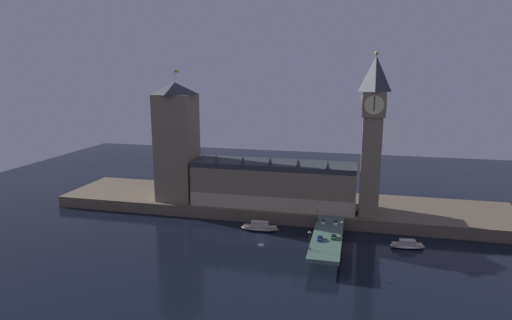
{
  "coord_description": "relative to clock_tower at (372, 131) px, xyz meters",
  "views": [
    {
      "loc": [
        36.47,
        -162.12,
        67.84
      ],
      "look_at": [
        -6.85,
        20.0,
        28.96
      ],
      "focal_mm": 30.0,
      "sensor_mm": 36.0,
      "label": 1
    }
  ],
  "objects": [
    {
      "name": "victoria_tower",
      "position": [
        -92.16,
        4.7,
        -8.64
      ],
      "size": [
        17.94,
        17.94,
        63.38
      ],
      "color": "#7F7056",
      "rests_on": "embankment"
    },
    {
      "name": "clock_tower",
      "position": [
        0.0,
        0.0,
        0.0
      ],
      "size": [
        10.16,
        10.27,
        70.64
      ],
      "color": "#7F7056",
      "rests_on": "embankment"
    },
    {
      "name": "street_lamp_mid",
      "position": [
        -10.24,
        -30.59,
        -32.88
      ],
      "size": [
        1.34,
        0.6,
        6.11
      ],
      "color": "#2D3333",
      "rests_on": "bridge"
    },
    {
      "name": "embankment",
      "position": [
        -42.94,
        13.41,
        -40.11
      ],
      "size": [
        220.0,
        42.0,
        5.36
      ],
      "color": "brown",
      "rests_on": "ground_plane"
    },
    {
      "name": "bridge",
      "position": [
        -15.59,
        -30.59,
        -38.27
      ],
      "size": [
        11.27,
        46.0,
        6.09
      ],
      "color": "#476656",
      "rests_on": "ground_plane"
    },
    {
      "name": "street_lamp_far",
      "position": [
        -20.95,
        -15.87,
        -32.63
      ],
      "size": [
        1.34,
        0.6,
        6.51
      ],
      "color": "#2D3333",
      "rests_on": "bridge"
    },
    {
      "name": "pedestrian_near_rail",
      "position": [
        -20.55,
        -46.55,
        -35.75
      ],
      "size": [
        0.38,
        0.38,
        1.8
      ],
      "color": "black",
      "rests_on": "bridge"
    },
    {
      "name": "pedestrian_mid_walk",
      "position": [
        -10.64,
        -33.38,
        -35.86
      ],
      "size": [
        0.38,
        0.38,
        1.61
      ],
      "color": "black",
      "rests_on": "bridge"
    },
    {
      "name": "ground_plane",
      "position": [
        -42.94,
        -25.59,
        -42.79
      ],
      "size": [
        400.0,
        400.0,
        0.0
      ],
      "primitive_type": "plane",
      "color": "black"
    },
    {
      "name": "car_southbound_lead",
      "position": [
        -13.11,
        -33.2,
        -36.06
      ],
      "size": [
        1.95,
        4.19,
        1.37
      ],
      "color": "#235633",
      "rests_on": "bridge"
    },
    {
      "name": "car_northbound_lead",
      "position": [
        -18.07,
        -17.89,
        -36.0
      ],
      "size": [
        2.03,
        3.96,
        1.5
      ],
      "color": "silver",
      "rests_on": "bridge"
    },
    {
      "name": "boat_downstream",
      "position": [
        14.92,
        -21.17,
        -41.59
      ],
      "size": [
        13.63,
        6.0,
        3.29
      ],
      "color": "white",
      "rests_on": "ground_plane"
    },
    {
      "name": "car_northbound_trail",
      "position": [
        -18.07,
        -35.86,
        -36.06
      ],
      "size": [
        1.86,
        4.49,
        1.37
      ],
      "color": "navy",
      "rests_on": "bridge"
    },
    {
      "name": "boat_upstream",
      "position": [
        -45.55,
        -16.48,
        -41.26
      ],
      "size": [
        16.71,
        5.42,
        4.19
      ],
      "color": "#B2A893",
      "rests_on": "ground_plane"
    },
    {
      "name": "parliament_hall",
      "position": [
        -43.73,
        5.3,
        -27.16
      ],
      "size": [
        76.44,
        21.14,
        24.7
      ],
      "color": "#7F7056",
      "rests_on": "embankment"
    },
    {
      "name": "street_lamp_near",
      "position": [
        -20.95,
        -45.31,
        -32.48
      ],
      "size": [
        1.34,
        0.6,
        6.76
      ],
      "color": "#2D3333",
      "rests_on": "bridge"
    },
    {
      "name": "pedestrian_far_rail",
      "position": [
        -20.55,
        -15.14,
        -35.72
      ],
      "size": [
        0.38,
        0.38,
        1.86
      ],
      "color": "black",
      "rests_on": "bridge"
    },
    {
      "name": "car_southbound_trail",
      "position": [
        -13.11,
        -17.95,
        -35.96
      ],
      "size": [
        2.01,
        4.17,
        1.59
      ],
      "color": "white",
      "rests_on": "bridge"
    }
  ]
}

